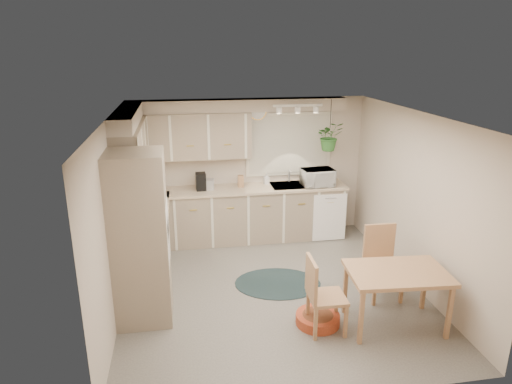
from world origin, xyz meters
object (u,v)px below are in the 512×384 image
at_px(dining_table, 395,298).
at_px(braided_rug, 278,283).
at_px(chair_left, 327,295).
at_px(pet_bed, 318,319).
at_px(chair_back, 384,264).
at_px(microwave, 318,176).

distance_m(dining_table, braided_rug, 1.71).
height_order(chair_left, pet_bed, chair_left).
bearing_deg(pet_bed, chair_back, 24.21).
bearing_deg(chair_back, dining_table, 78.60).
height_order(pet_bed, microwave, microwave).
bearing_deg(braided_rug, chair_back, -23.72).
bearing_deg(chair_left, microwave, 167.47).
relative_size(chair_left, braided_rug, 0.76).
xyz_separation_m(chair_left, chair_back, (0.97, 0.60, 0.02)).
bearing_deg(microwave, chair_left, -109.09).
bearing_deg(chair_back, braided_rug, -22.77).
height_order(chair_back, microwave, microwave).
height_order(chair_left, braided_rug, chair_left).
bearing_deg(pet_bed, chair_left, -67.77).
distance_m(chair_left, microwave, 2.87).
distance_m(chair_left, braided_rug, 1.30).
height_order(dining_table, chair_back, chair_back).
xyz_separation_m(chair_left, braided_rug, (-0.33, 1.17, -0.46)).
xyz_separation_m(chair_left, pet_bed, (-0.06, 0.14, -0.40)).
distance_m(chair_left, chair_back, 1.14).
xyz_separation_m(dining_table, microwave, (-0.15, 2.75, 0.76)).
bearing_deg(microwave, dining_table, -91.84).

